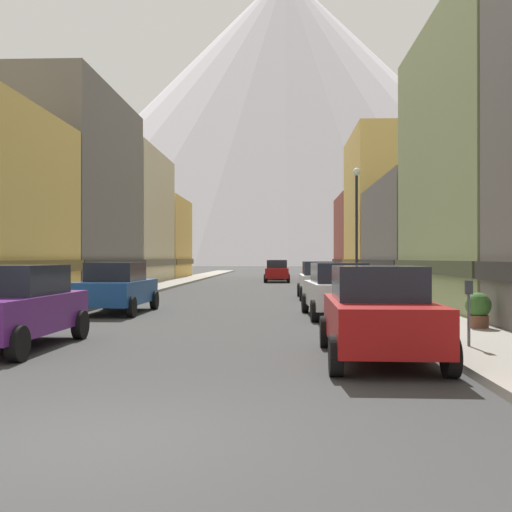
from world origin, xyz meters
name	(u,v)px	position (x,y,z in m)	size (l,w,h in m)	color
ground_plane	(94,442)	(0.00, 0.00, 0.00)	(400.00, 400.00, 0.00)	#383838
sidewalk_left	(160,286)	(-6.25, 35.00, 0.07)	(2.50, 100.00, 0.15)	gray
sidewalk_right	(346,286)	(6.25, 35.00, 0.07)	(2.50, 100.00, 0.15)	gray
storefront_left_2	(43,196)	(-11.91, 29.01, 5.55)	(9.12, 12.91, 11.46)	#66605B
storefront_left_3	(101,220)	(-12.32, 41.84, 4.97)	(9.94, 12.21, 10.27)	beige
storefront_left_4	(136,240)	(-12.26, 53.61, 3.74)	(9.83, 10.44, 7.76)	#D8B259
storefront_right_2	(439,238)	(11.19, 30.19, 3.09)	(7.69, 13.32, 6.43)	#66605B
storefront_right_3	(392,211)	(10.72, 43.15, 5.72)	(6.75, 11.49, 11.80)	#D8B259
storefront_right_4	(372,238)	(10.76, 54.32, 3.86)	(6.82, 10.47, 8.02)	brown
car_left_0	(12,306)	(-3.80, 6.59, 0.90)	(2.17, 4.45, 1.78)	#591E72
car_left_1	(117,288)	(-3.80, 15.10, 0.90)	(2.15, 4.44, 1.78)	#19478C
car_right_0	(378,312)	(3.80, 5.41, 0.90)	(2.13, 4.43, 1.78)	#9E1111
car_right_1	(338,290)	(3.80, 13.93, 0.90)	(2.25, 4.48, 1.78)	silver
car_right_2	(320,280)	(3.80, 23.19, 0.90)	(2.08, 4.41, 1.78)	silver
car_driving_0	(277,271)	(1.60, 43.86, 0.90)	(2.06, 4.40, 1.78)	#9E1111
car_driving_1	(277,270)	(1.60, 49.94, 0.90)	(2.06, 4.40, 1.78)	#265933
parking_meter_near	(469,303)	(5.75, 6.25, 1.01)	(0.14, 0.10, 1.33)	#595960
potted_plant_0	(39,291)	(-7.00, 16.13, 0.70)	(0.68, 0.68, 0.98)	#4C4C51
potted_plant_1	(478,309)	(7.00, 9.64, 0.63)	(0.65, 0.65, 0.90)	brown
pedestrian_0	(109,281)	(-6.25, 22.67, 0.86)	(0.36, 0.36, 1.55)	maroon
streetlamp_right	(357,213)	(5.35, 21.62, 3.99)	(0.36, 0.36, 5.86)	black
mountain_backdrop	(285,116)	(3.60, 260.00, 63.06)	(236.20, 236.20, 126.13)	silver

